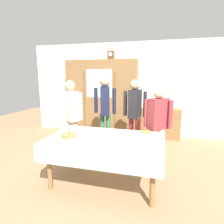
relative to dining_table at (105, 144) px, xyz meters
name	(u,v)px	position (x,y,z in m)	size (l,w,h in m)	color
ground_plane	(109,176)	(0.00, 0.24, -0.68)	(12.00, 12.00, 0.00)	#997A56
back_wall	(134,89)	(0.00, 2.89, 0.67)	(6.40, 0.10, 2.70)	silver
dining_table	(105,144)	(0.00, 0.00, 0.00)	(1.84, 1.12, 0.77)	olive
wall_cabinet	(102,98)	(-0.90, 2.59, 0.42)	(2.08, 0.46, 2.19)	olive
mantel_clock	(111,55)	(-0.61, 2.59, 1.64)	(0.18, 0.11, 0.24)	brown
bookshelf_low	(160,123)	(0.82, 2.64, -0.25)	(1.07, 0.35, 0.85)	olive
book_stack	(161,107)	(0.82, 2.64, 0.20)	(0.16, 0.23, 0.05)	#99332D
tea_cup_back_edge	(122,145)	(0.34, -0.27, 0.12)	(0.13, 0.13, 0.06)	white
tea_cup_near_right	(79,142)	(-0.29, -0.30, 0.12)	(0.13, 0.13, 0.06)	white
tea_cup_mid_left	(147,146)	(0.68, -0.21, 0.12)	(0.13, 0.13, 0.06)	white
tea_cup_center	(108,131)	(-0.04, 0.36, 0.12)	(0.13, 0.13, 0.06)	silver
bread_basket	(69,135)	(-0.59, -0.09, 0.13)	(0.24, 0.24, 0.16)	#9E7542
pastry_plate	(146,133)	(0.61, 0.43, 0.11)	(0.28, 0.28, 0.05)	white
spoon_far_right	(86,130)	(-0.46, 0.35, 0.10)	(0.12, 0.02, 0.01)	silver
spoon_near_right	(82,134)	(-0.45, 0.12, 0.10)	(0.12, 0.02, 0.01)	silver
person_near_right_end	(158,120)	(0.79, 0.81, 0.26)	(0.52, 0.39, 1.55)	silver
person_by_cabinet	(71,111)	(-1.01, 0.83, 0.33)	(0.52, 0.38, 1.66)	silver
person_behind_table_right	(105,106)	(-0.43, 1.39, 0.39)	(0.52, 0.40, 1.74)	#33704C
person_behind_table_left	(135,109)	(0.26, 1.42, 0.34)	(0.52, 0.39, 1.67)	#933338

